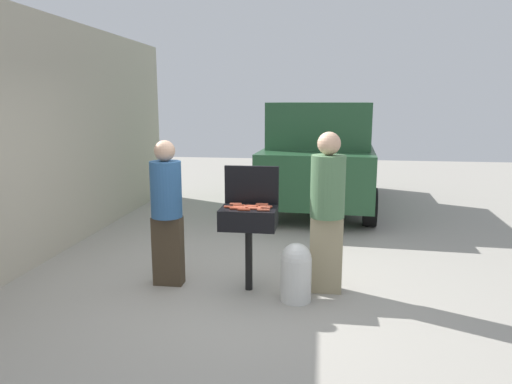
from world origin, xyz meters
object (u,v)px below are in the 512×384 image
Objects in this scene: hot_dog_3 at (250,207)px; hot_dog_13 at (244,210)px; hot_dog_5 at (262,205)px; hot_dog_15 at (252,206)px; hot_dog_12 at (266,207)px; person_left at (167,208)px; hot_dog_0 at (239,206)px; hot_dog_7 at (262,204)px; hot_dog_6 at (264,208)px; hot_dog_2 at (254,209)px; hot_dog_14 at (230,207)px; hot_dog_11 at (242,207)px; propane_tank at (296,271)px; hot_dog_1 at (236,208)px; hot_dog_8 at (240,208)px; bbq_grill at (249,221)px; hot_dog_4 at (263,210)px; hot_dog_9 at (255,208)px; person_right at (327,207)px; hot_dog_10 at (236,204)px; parked_minivan at (322,154)px.

hot_dog_3 is 0.15m from hot_dog_13.
hot_dog_15 is (-0.09, -0.05, 0.00)m from hot_dog_5.
person_left is at bearing 179.03° from hot_dog_12.
hot_dog_13 is at bearing -66.07° from hot_dog_0.
hot_dog_7 is 1.00× the size of hot_dog_13.
hot_dog_15 is at bearing 157.40° from hot_dog_6.
hot_dog_2 is 0.27m from hot_dog_14.
hot_dog_15 is (0.10, 0.08, 0.00)m from hot_dog_11.
hot_dog_0 is 0.21× the size of propane_tank.
hot_dog_13 is (-0.16, -0.23, 0.00)m from hot_dog_5.
hot_dog_1 is 0.09m from hot_dog_14.
hot_dog_8 is at bearing -10.26° from person_left.
bbq_grill is 7.11× the size of hot_dog_4.
hot_dog_15 reaches higher than bbq_grill.
hot_dog_4 is 1.00× the size of hot_dog_9.
hot_dog_14 is (-0.38, -0.07, 0.00)m from hot_dog_12.
hot_dog_9 is at bearing 2.84° from person_right.
hot_dog_10 is (-0.07, 0.18, 0.00)m from hot_dog_8.
parked_minivan is (0.76, 4.47, 0.24)m from bbq_grill.
hot_dog_10 and hot_dog_15 have the same top height.
hot_dog_15 is (0.16, 0.13, 0.00)m from hot_dog_1.
hot_dog_11 is at bearing -8.20° from person_left.
hot_dog_12 is at bearing 38.26° from hot_dog_9.
hot_dog_7 is at bearing 87.22° from hot_dog_5.
person_left reaches higher than hot_dog_5.
hot_dog_10 is 4.47m from parked_minivan.
parked_minivan is at bearing 79.46° from hot_dog_8.
hot_dog_4 is at bearing -26.05° from hot_dog_2.
hot_dog_2 is at bearing -3.54° from hot_dog_8.
hot_dog_2 is 1.01m from person_left.
hot_dog_1 is 1.00× the size of hot_dog_13.
parked_minivan reaches higher than hot_dog_15.
hot_dog_4 is at bearing -38.78° from bbq_grill.
hot_dog_5 and hot_dog_7 have the same top height.
hot_dog_6 is 1.10m from person_left.
hot_dog_6 is 0.67m from person_right.
person_left is 4.75m from parked_minivan.
hot_dog_1 is 0.31m from hot_dog_5.
person_right is (0.81, 0.09, 0.00)m from hot_dog_3.
hot_dog_11 is at bearing 163.95° from propane_tank.
hot_dog_14 is 0.08× the size of person_left.
hot_dog_2 is at bearing -9.55° from person_left.
person_right is at bearing 3.24° from hot_dog_0.
hot_dog_3 is 0.08m from hot_dog_9.
person_right is (0.75, 0.14, 0.00)m from hot_dog_9.
hot_dog_12 is (0.25, 0.07, 0.00)m from hot_dog_11.
hot_dog_11 is (0.05, 0.06, 0.00)m from hot_dog_1.
hot_dog_11 and hot_dog_13 have the same top height.
bbq_grill is at bearing 169.65° from hot_dog_6.
propane_tank is 0.38× the size of person_left.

